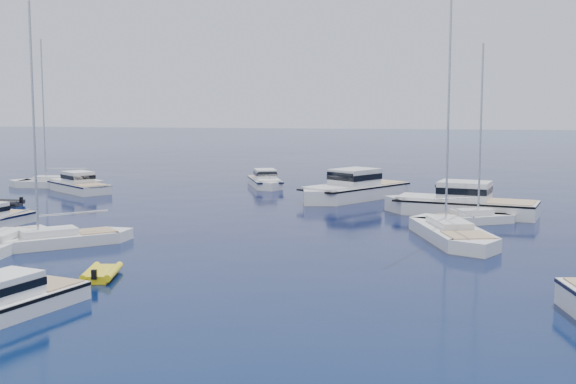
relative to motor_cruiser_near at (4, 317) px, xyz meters
name	(u,v)px	position (x,y,z in m)	size (l,w,h in m)	color
ground	(310,337)	(12.33, -0.53, 0.00)	(400.00, 400.00, 0.00)	#08234C
motor_cruiser_near	(4,317)	(0.00, 0.00, 0.00)	(2.52, 8.25, 2.17)	white
motor_cruiser_centre	(461,215)	(19.19, 30.73, 0.00)	(3.75, 12.26, 3.22)	silver
motor_cruiser_far_l	(78,192)	(-15.44, 39.38, 0.00)	(2.84, 9.29, 2.44)	silver
motor_cruiser_distant	(352,199)	(10.42, 38.32, 0.00)	(3.90, 12.76, 3.35)	silver
motor_cruiser_horizon	(265,187)	(1.09, 46.30, 0.00)	(2.59, 8.45, 2.22)	white
sailboat_fore	(7,248)	(-7.40, 13.08, 0.00)	(2.47, 9.50, 13.96)	white
sailboat_mid_r	(451,240)	(18.12, 20.13, 0.00)	(3.13, 12.02, 17.67)	white
sailboat_mid_l	(56,246)	(-4.91, 14.15, 0.00)	(2.58, 9.93, 14.60)	silver
sailboat_centre	(467,223)	(19.42, 26.72, 0.00)	(2.27, 8.73, 12.84)	silver
sailboat_far_l	(56,187)	(-19.19, 42.58, 0.00)	(2.64, 10.14, 14.91)	silver
tender_yellow	(102,278)	(1.09, 6.97, 0.00)	(1.78, 3.15, 0.95)	yellow
tender_grey_far	(2,206)	(-17.29, 29.41, 0.00)	(1.91, 3.44, 0.95)	black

